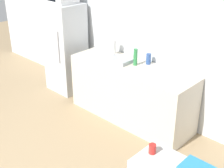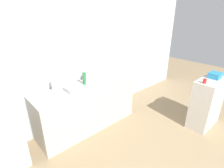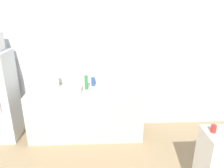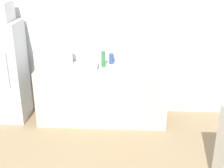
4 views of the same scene
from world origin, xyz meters
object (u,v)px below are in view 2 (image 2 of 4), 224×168
(bottle_tall, at_px, (84,79))
(bottle_short, at_px, (84,77))
(paper_towel_roll, at_px, (55,85))
(basket, at_px, (215,75))
(jar, at_px, (205,81))

(bottle_tall, relative_size, bottle_short, 1.55)
(bottle_tall, bearing_deg, paper_towel_roll, 169.84)
(bottle_tall, relative_size, basket, 1.08)
(jar, height_order, paper_towel_roll, paper_towel_roll)
(bottle_short, distance_m, basket, 2.65)
(jar, xyz_separation_m, paper_towel_roll, (-2.13, 1.78, -0.03))
(jar, bearing_deg, bottle_tall, 132.91)
(jar, relative_size, paper_towel_roll, 0.33)
(bottle_tall, height_order, paper_towel_roll, paper_towel_roll)
(jar, bearing_deg, basket, -3.32)
(bottle_tall, height_order, basket, bottle_tall)
(basket, height_order, paper_towel_roll, paper_towel_roll)
(bottle_tall, distance_m, jar, 2.29)
(basket, xyz_separation_m, paper_towel_roll, (-2.56, 1.80, -0.04))
(basket, relative_size, jar, 2.77)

